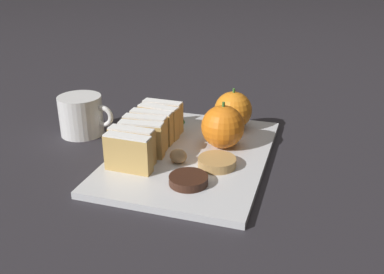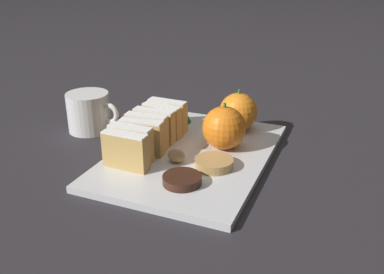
% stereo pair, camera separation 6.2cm
% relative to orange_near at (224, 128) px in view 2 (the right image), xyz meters
% --- Properties ---
extents(ground_plane, '(6.00, 6.00, 0.00)m').
position_rel_orange_near_xyz_m(ground_plane, '(-0.05, -0.04, -0.05)').
color(ground_plane, '#28262B').
extents(serving_platter, '(0.27, 0.38, 0.01)m').
position_rel_orange_near_xyz_m(serving_platter, '(-0.05, -0.04, -0.05)').
color(serving_platter, silver).
rests_on(serving_platter, ground_plane).
extents(stollen_slice_front, '(0.08, 0.02, 0.06)m').
position_rel_orange_near_xyz_m(stollen_slice_front, '(-0.13, -0.14, -0.01)').
color(stollen_slice_front, tan).
rests_on(stollen_slice_front, serving_platter).
extents(stollen_slice_second, '(0.08, 0.02, 0.06)m').
position_rel_orange_near_xyz_m(stollen_slice_second, '(-0.13, -0.11, -0.01)').
color(stollen_slice_second, tan).
rests_on(stollen_slice_second, serving_platter).
extents(stollen_slice_third, '(0.08, 0.03, 0.06)m').
position_rel_orange_near_xyz_m(stollen_slice_third, '(-0.13, -0.08, -0.01)').
color(stollen_slice_third, tan).
rests_on(stollen_slice_third, serving_platter).
extents(stollen_slice_fourth, '(0.08, 0.03, 0.06)m').
position_rel_orange_near_xyz_m(stollen_slice_fourth, '(-0.13, -0.05, -0.01)').
color(stollen_slice_fourth, tan).
rests_on(stollen_slice_fourth, serving_platter).
extents(stollen_slice_fifth, '(0.08, 0.02, 0.06)m').
position_rel_orange_near_xyz_m(stollen_slice_fifth, '(-0.13, -0.02, -0.01)').
color(stollen_slice_fifth, tan).
rests_on(stollen_slice_fifth, serving_platter).
extents(stollen_slice_sixth, '(0.08, 0.03, 0.06)m').
position_rel_orange_near_xyz_m(stollen_slice_sixth, '(-0.13, 0.01, -0.01)').
color(stollen_slice_sixth, tan).
rests_on(stollen_slice_sixth, serving_platter).
extents(stollen_slice_back, '(0.08, 0.02, 0.06)m').
position_rel_orange_near_xyz_m(stollen_slice_back, '(-0.13, 0.04, -0.01)').
color(stollen_slice_back, tan).
rests_on(stollen_slice_back, serving_platter).
extents(orange_near, '(0.08, 0.08, 0.09)m').
position_rel_orange_near_xyz_m(orange_near, '(0.00, 0.00, 0.00)').
color(orange_near, orange).
rests_on(orange_near, serving_platter).
extents(orange_far, '(0.08, 0.08, 0.08)m').
position_rel_orange_near_xyz_m(orange_far, '(-0.00, 0.09, -0.00)').
color(orange_far, orange).
rests_on(orange_far, serving_platter).
extents(walnut, '(0.03, 0.02, 0.02)m').
position_rel_orange_near_xyz_m(walnut, '(-0.06, -0.09, -0.03)').
color(walnut, tan).
rests_on(walnut, serving_platter).
extents(chocolate_cookie, '(0.06, 0.06, 0.01)m').
position_rel_orange_near_xyz_m(chocolate_cookie, '(-0.02, -0.15, -0.03)').
color(chocolate_cookie, '#381E14').
rests_on(chocolate_cookie, serving_platter).
extents(gingerbread_cookie, '(0.07, 0.07, 0.02)m').
position_rel_orange_near_xyz_m(gingerbread_cookie, '(0.01, -0.08, -0.03)').
color(gingerbread_cookie, tan).
rests_on(gingerbread_cookie, serving_platter).
extents(evergreen_sprig, '(0.05, 0.05, 0.05)m').
position_rel_orange_near_xyz_m(evergreen_sprig, '(-0.13, 0.09, -0.01)').
color(evergreen_sprig, '#195623').
rests_on(evergreen_sprig, serving_platter).
extents(coffee_mug, '(0.12, 0.09, 0.08)m').
position_rel_orange_near_xyz_m(coffee_mug, '(-0.29, 0.00, -0.01)').
color(coffee_mug, white).
rests_on(coffee_mug, ground_plane).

